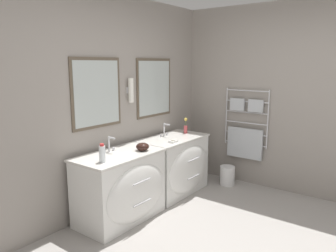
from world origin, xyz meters
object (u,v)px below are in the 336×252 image
object	(u,v)px
vanity_right	(175,165)
toiletry_bottle	(102,154)
vanity_left	(122,187)
waste_bin	(227,175)
amenity_bowl	(143,147)
flower_vase	(186,127)

from	to	relation	value
vanity_right	toiletry_bottle	size ratio (longest dim) A/B	5.27
vanity_left	toiletry_bottle	bearing A→B (deg)	-169.95
vanity_right	waste_bin	world-z (taller)	vanity_right
amenity_bowl	flower_vase	distance (m)	1.12
amenity_bowl	toiletry_bottle	bearing A→B (deg)	177.27
amenity_bowl	waste_bin	size ratio (longest dim) A/B	0.55
vanity_left	waste_bin	size ratio (longest dim) A/B	3.63
vanity_right	toiletry_bottle	bearing A→B (deg)	-177.59
vanity_left	toiletry_bottle	size ratio (longest dim) A/B	5.27
toiletry_bottle	waste_bin	bearing A→B (deg)	-10.91
vanity_right	amenity_bowl	bearing A→B (deg)	-173.65
vanity_right	waste_bin	distance (m)	0.87
vanity_right	waste_bin	size ratio (longest dim) A/B	3.63
vanity_left	amenity_bowl	bearing A→B (deg)	-17.69
vanity_left	waste_bin	xyz separation A→B (m)	(1.74, -0.46, -0.25)
vanity_left	flower_vase	xyz separation A→B (m)	(1.38, 0.06, 0.48)
vanity_right	flower_vase	size ratio (longest dim) A/B	4.51
vanity_right	toiletry_bottle	xyz separation A→B (m)	(-1.36, -0.06, 0.48)
flower_vase	toiletry_bottle	bearing A→B (deg)	-176.21
waste_bin	vanity_left	bearing A→B (deg)	165.34
toiletry_bottle	waste_bin	world-z (taller)	toiletry_bottle
amenity_bowl	waste_bin	bearing A→B (deg)	-14.10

